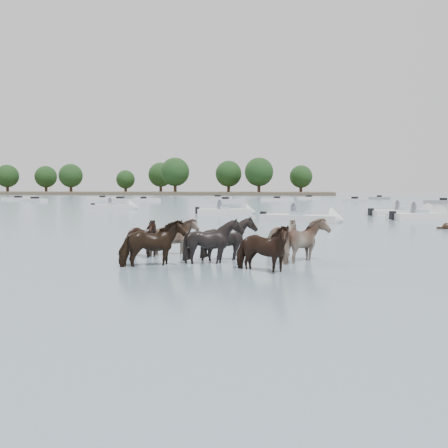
# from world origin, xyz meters

# --- Properties ---
(ground) EXTENTS (400.00, 400.00, 0.00)m
(ground) POSITION_xyz_m (0.00, 0.00, 0.00)
(ground) COLOR slate
(ground) RESTS_ON ground
(shoreline) EXTENTS (160.00, 30.00, 1.00)m
(shoreline) POSITION_xyz_m (-70.00, 150.00, 0.50)
(shoreline) COLOR #4C4233
(shoreline) RESTS_ON ground
(pony_herd) EXTENTS (7.26, 4.63, 1.61)m
(pony_herd) POSITION_xyz_m (-0.64, 0.47, 0.57)
(pony_herd) COLOR black
(pony_herd) RESTS_ON ground
(swimming_pony) EXTENTS (0.72, 0.44, 0.44)m
(swimming_pony) POSITION_xyz_m (9.69, 14.90, 0.10)
(swimming_pony) COLOR black
(swimming_pony) RESTS_ON ground
(motorboat_a) EXTENTS (5.38, 2.78, 1.92)m
(motorboat_a) POSITION_xyz_m (-4.44, 28.42, 0.23)
(motorboat_a) COLOR silver
(motorboat_a) RESTS_ON ground
(motorboat_b) EXTENTS (5.92, 3.14, 1.92)m
(motorboat_b) POSITION_xyz_m (2.23, 19.33, 0.22)
(motorboat_b) COLOR silver
(motorboat_b) RESTS_ON ground
(motorboat_c) EXTENTS (6.60, 4.69, 1.92)m
(motorboat_c) POSITION_xyz_m (10.54, 29.21, 0.22)
(motorboat_c) COLOR silver
(motorboat_c) RESTS_ON ground
(motorboat_d) EXTENTS (5.33, 4.04, 1.92)m
(motorboat_d) POSITION_xyz_m (10.74, 23.96, 0.23)
(motorboat_d) COLOR silver
(motorboat_d) RESTS_ON ground
(motorboat_f) EXTENTS (5.20, 2.16, 1.92)m
(motorboat_f) POSITION_xyz_m (-17.90, 36.52, 0.23)
(motorboat_f) COLOR silver
(motorboat_f) RESTS_ON ground
(distant_flotilla) EXTENTS (103.91, 29.58, 0.93)m
(distant_flotilla) POSITION_xyz_m (-1.33, 74.01, 0.26)
(distant_flotilla) COLOR silver
(distant_flotilla) RESTS_ON ground
(treeline) EXTENTS (146.29, 22.39, 12.06)m
(treeline) POSITION_xyz_m (-65.46, 149.36, 6.62)
(treeline) COLOR #382619
(treeline) RESTS_ON ground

